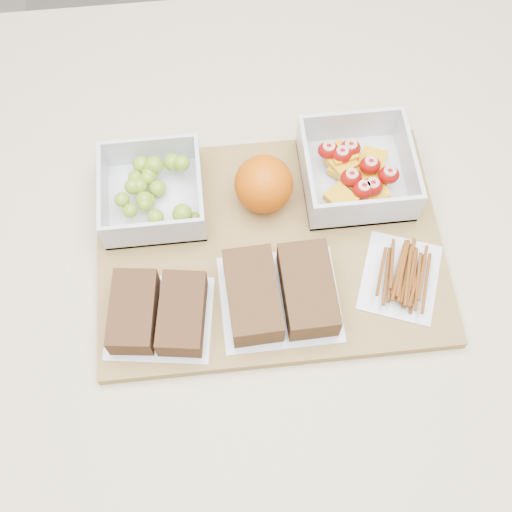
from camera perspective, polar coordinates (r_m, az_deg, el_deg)
The scene contains 9 objects.
ground at distance 1.65m, azimuth -0.07°, elevation -13.67°, with size 4.00×4.00×0.00m, color gray.
counter at distance 1.21m, azimuth -0.09°, elevation -9.37°, with size 1.20×0.90×0.90m, color beige.
cutting_board at distance 0.79m, azimuth 1.22°, elevation 0.84°, with size 0.42×0.30×0.02m, color olive.
grape_container at distance 0.80m, azimuth -9.05°, elevation 5.70°, with size 0.12×0.12×0.05m.
fruit_container at distance 0.82m, azimuth 8.91°, elevation 7.45°, with size 0.13×0.13×0.06m.
orange at distance 0.78m, azimuth 0.69°, elevation 6.40°, with size 0.07×0.07×0.07m, color #CE5204.
sandwich_bag_left at distance 0.74m, azimuth -8.71°, elevation -5.02°, with size 0.13×0.12×0.04m.
sandwich_bag_center at distance 0.73m, azimuth 2.17°, elevation -3.30°, with size 0.14×0.12×0.04m.
pretzel_bag at distance 0.77m, azimuth 12.83°, elevation -1.55°, with size 0.12×0.13×0.02m.
Camera 1 is at (-0.03, -0.33, 1.62)m, focal length 45.00 mm.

